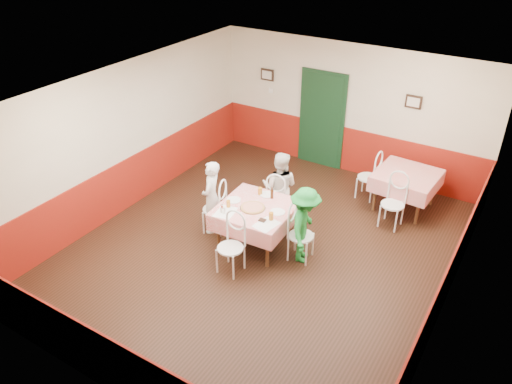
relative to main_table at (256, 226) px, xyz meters
The scene contains 39 objects.
floor 0.43m from the main_table, 16.01° to the right, with size 7.00×7.00×0.00m, color black.
ceiling 2.43m from the main_table, 16.01° to the right, with size 7.00×7.00×0.00m, color white.
back_wall 3.60m from the main_table, 86.60° to the left, with size 6.00×0.10×2.80m, color beige.
front_wall 3.71m from the main_table, 86.71° to the right, with size 6.00×0.10×2.80m, color beige.
left_wall 2.98m from the main_table, behind, with size 0.10×7.00×2.80m, color beige.
right_wall 3.36m from the main_table, ahead, with size 0.10×7.00×2.80m, color beige.
wainscot_back 3.43m from the main_table, 86.59° to the left, with size 6.00×0.03×1.00m, color maroon.
wainscot_front 3.55m from the main_table, 86.70° to the right, with size 6.00×0.03×1.00m, color maroon.
wainscot_left 2.78m from the main_table, behind, with size 0.03×7.00×1.00m, color maroon.
wainscot_right 3.19m from the main_table, ahead, with size 0.03×7.00×1.00m, color maroon.
door 3.48m from the main_table, 96.65° to the left, with size 0.96×0.06×2.10m, color black.
picture_left 4.11m from the main_table, 117.90° to the left, with size 0.32×0.03×0.26m, color black.
picture_right 3.99m from the main_table, 66.08° to the left, with size 0.32×0.03×0.26m, color black.
thermostat 3.96m from the main_table, 116.56° to the left, with size 0.10×0.03×0.10m, color white.
main_table is the anchor object (origin of this frame).
second_table 3.12m from the main_table, 54.28° to the left, with size 1.12×1.12×0.77m, color red.
chair_left 0.85m from the main_table, behind, with size 0.42×0.42×0.90m, color white, non-canonical shape.
chair_right 0.85m from the main_table, ahead, with size 0.42×0.42×0.90m, color white, non-canonical shape.
chair_far 0.85m from the main_table, 92.85° to the left, with size 0.42×0.42×0.90m, color white, non-canonical shape.
chair_near 0.85m from the main_table, 87.15° to the right, with size 0.42×0.42×0.90m, color white, non-canonical shape.
chair_second_a 2.75m from the main_table, 67.08° to the left, with size 0.42×0.42×0.90m, color white, non-canonical shape.
chair_second_b 2.55m from the main_table, 44.38° to the left, with size 0.42×0.42×0.90m, color white, non-canonical shape.
pizza 0.40m from the main_table, 110.86° to the right, with size 0.40×0.40×0.03m, color #B74723.
plate_left 0.59m from the main_table, behind, with size 0.25×0.25×0.01m, color white.
plate_right 0.56m from the main_table, ahead, with size 0.25×0.25×0.01m, color white.
plate_far 0.59m from the main_table, 95.53° to the left, with size 0.25×0.25×0.01m, color white.
glass_a 0.65m from the main_table, 147.81° to the right, with size 0.07×0.07×0.13m, color #BF7219.
glass_b 0.65m from the main_table, 26.60° to the right, with size 0.07×0.07×0.14m, color #BF7219.
glass_c 0.61m from the main_table, 111.72° to the left, with size 0.07×0.07×0.14m, color #BF7219.
beer_bottle 0.63m from the main_table, 77.67° to the left, with size 0.05×0.05×0.20m, color #381C0A.
shaker_a 0.74m from the main_table, 130.56° to the right, with size 0.04×0.04×0.09m, color silver.
shaker_b 0.71m from the main_table, 126.42° to the right, with size 0.04×0.04×0.09m, color silver.
shaker_c 0.72m from the main_table, 141.16° to the right, with size 0.04×0.04×0.09m, color #B23319.
menu_left 0.66m from the main_table, 130.28° to the right, with size 0.30×0.40×0.00m, color white.
menu_right 0.68m from the main_table, 41.33° to the right, with size 0.30×0.40×0.00m, color white.
wallet 0.59m from the main_table, 44.98° to the right, with size 0.11×0.09×0.02m, color black.
diner_left 0.95m from the main_table, behind, with size 0.50×0.33×1.38m, color gray.
diner_far 0.95m from the main_table, 92.85° to the left, with size 0.67×0.52×1.38m, color gray.
diner_right 0.95m from the main_table, ahead, with size 0.87×0.50×1.35m, color gray.
Camera 1 is at (3.54, -6.01, 5.24)m, focal length 35.00 mm.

